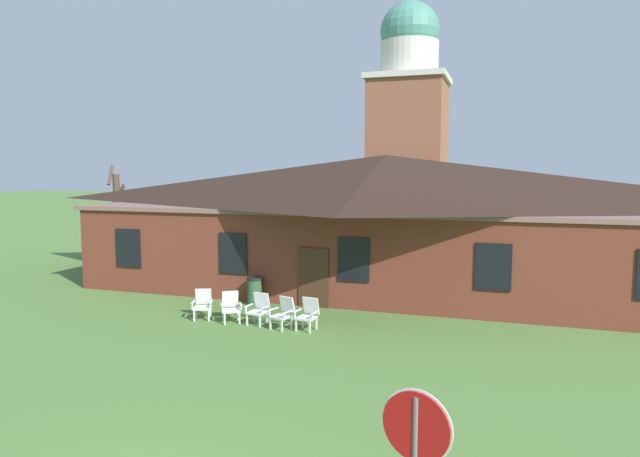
{
  "coord_description": "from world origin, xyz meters",
  "views": [
    {
      "loc": [
        4.85,
        -5.44,
        4.79
      ],
      "look_at": [
        0.39,
        8.03,
        3.31
      ],
      "focal_mm": 31.55,
      "sensor_mm": 36.0,
      "label": 1
    }
  ],
  "objects_px": {
    "stop_sign": "(415,456)",
    "lawn_chair_right_end": "(308,313)",
    "lawn_chair_by_porch": "(203,303)",
    "trash_bin": "(255,291)",
    "lawn_chair_middle": "(283,312)",
    "lawn_chair_near_door": "(231,306)",
    "lawn_chair_left_end": "(259,308)"
  },
  "relations": [
    {
      "from": "lawn_chair_near_door",
      "to": "lawn_chair_middle",
      "type": "bearing_deg",
      "value": -5.71
    },
    {
      "from": "lawn_chair_near_door",
      "to": "trash_bin",
      "type": "distance_m",
      "value": 2.33
    },
    {
      "from": "trash_bin",
      "to": "lawn_chair_left_end",
      "type": "bearing_deg",
      "value": -61.98
    },
    {
      "from": "stop_sign",
      "to": "lawn_chair_near_door",
      "type": "bearing_deg",
      "value": 126.29
    },
    {
      "from": "stop_sign",
      "to": "lawn_chair_near_door",
      "type": "xyz_separation_m",
      "value": [
        -7.36,
        10.02,
        -1.3
      ]
    },
    {
      "from": "lawn_chair_left_end",
      "to": "lawn_chair_right_end",
      "type": "height_order",
      "value": "same"
    },
    {
      "from": "lawn_chair_middle",
      "to": "trash_bin",
      "type": "bearing_deg",
      "value": 130.3
    },
    {
      "from": "lawn_chair_left_end",
      "to": "lawn_chair_middle",
      "type": "xyz_separation_m",
      "value": [
        0.92,
        -0.25,
        0.0
      ]
    },
    {
      "from": "lawn_chair_left_end",
      "to": "lawn_chair_middle",
      "type": "bearing_deg",
      "value": -15.0
    },
    {
      "from": "lawn_chair_middle",
      "to": "lawn_chair_right_end",
      "type": "distance_m",
      "value": 0.77
    },
    {
      "from": "lawn_chair_left_end",
      "to": "lawn_chair_right_end",
      "type": "xyz_separation_m",
      "value": [
        1.68,
        -0.13,
        0.0
      ]
    },
    {
      "from": "stop_sign",
      "to": "lawn_chair_by_porch",
      "type": "distance_m",
      "value": 13.15
    },
    {
      "from": "trash_bin",
      "to": "lawn_chair_by_porch",
      "type": "bearing_deg",
      "value": -108.57
    },
    {
      "from": "lawn_chair_left_end",
      "to": "lawn_chair_near_door",
      "type": "bearing_deg",
      "value": -176.38
    },
    {
      "from": "stop_sign",
      "to": "trash_bin",
      "type": "height_order",
      "value": "stop_sign"
    },
    {
      "from": "lawn_chair_left_end",
      "to": "lawn_chair_by_porch",
      "type": "bearing_deg",
      "value": -179.07
    },
    {
      "from": "lawn_chair_by_porch",
      "to": "lawn_chair_right_end",
      "type": "bearing_deg",
      "value": -1.53
    },
    {
      "from": "stop_sign",
      "to": "lawn_chair_by_porch",
      "type": "bearing_deg",
      "value": 129.82
    },
    {
      "from": "lawn_chair_left_end",
      "to": "lawn_chair_middle",
      "type": "height_order",
      "value": "same"
    },
    {
      "from": "lawn_chair_by_porch",
      "to": "lawn_chair_left_end",
      "type": "relative_size",
      "value": 1.0
    },
    {
      "from": "stop_sign",
      "to": "lawn_chair_right_end",
      "type": "xyz_separation_m",
      "value": [
        -4.73,
        9.95,
        -1.3
      ]
    },
    {
      "from": "lawn_chair_left_end",
      "to": "trash_bin",
      "type": "xyz_separation_m",
      "value": [
        -1.2,
        2.26,
        -0.0
      ]
    },
    {
      "from": "stop_sign",
      "to": "trash_bin",
      "type": "xyz_separation_m",
      "value": [
        -7.61,
        12.34,
        -1.31
      ]
    },
    {
      "from": "stop_sign",
      "to": "lawn_chair_middle",
      "type": "relative_size",
      "value": 2.64
    },
    {
      "from": "lawn_chair_by_porch",
      "to": "lawn_chair_right_end",
      "type": "height_order",
      "value": "same"
    },
    {
      "from": "lawn_chair_middle",
      "to": "lawn_chair_right_end",
      "type": "bearing_deg",
      "value": 8.86
    },
    {
      "from": "lawn_chair_right_end",
      "to": "trash_bin",
      "type": "distance_m",
      "value": 3.74
    },
    {
      "from": "lawn_chair_by_porch",
      "to": "trash_bin",
      "type": "relative_size",
      "value": 0.98
    },
    {
      "from": "lawn_chair_by_porch",
      "to": "trash_bin",
      "type": "xyz_separation_m",
      "value": [
        0.77,
        2.29,
        -0.0
      ]
    },
    {
      "from": "lawn_chair_by_porch",
      "to": "lawn_chair_left_end",
      "type": "bearing_deg",
      "value": 0.93
    },
    {
      "from": "stop_sign",
      "to": "lawn_chair_left_end",
      "type": "xyz_separation_m",
      "value": [
        -6.41,
        10.08,
        -1.3
      ]
    },
    {
      "from": "stop_sign",
      "to": "lawn_chair_right_end",
      "type": "bearing_deg",
      "value": 115.43
    }
  ]
}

